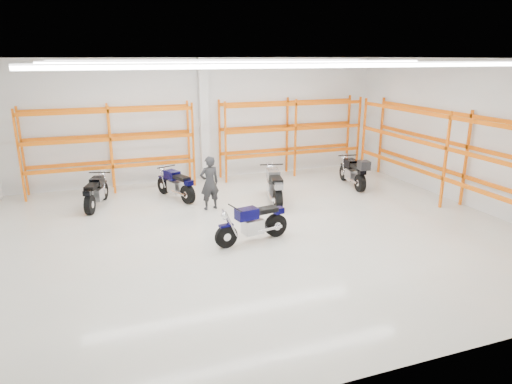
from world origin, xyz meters
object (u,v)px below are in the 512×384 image
object	(u,v)px
structural_column	(204,121)
motorcycle_back_d	(354,173)
motorcycle_back_a	(96,193)
standing_man	(210,183)
motorcycle_main	(255,224)
motorcycle_back_c	(274,187)
motorcycle_back_b	(176,185)

from	to	relation	value
structural_column	motorcycle_back_d	bearing A→B (deg)	-31.53
motorcycle_back_a	motorcycle_back_d	xyz separation A→B (m)	(8.78, -0.74, 0.08)
motorcycle_back_a	standing_man	xyz separation A→B (m)	(3.31, -1.34, 0.36)
motorcycle_main	motorcycle_back_c	distance (m)	3.20
motorcycle_back_c	motorcycle_back_b	bearing A→B (deg)	152.61
motorcycle_main	standing_man	distance (m)	2.93
motorcycle_back_d	structural_column	distance (m)	5.82
motorcycle_back_b	motorcycle_back_d	xyz separation A→B (m)	(6.25, -0.76, 0.07)
motorcycle_back_a	standing_man	size ratio (longest dim) A/B	1.19
motorcycle_back_c	standing_man	world-z (taller)	standing_man
motorcycle_back_d	motorcycle_back_c	bearing A→B (deg)	-167.84
motorcycle_back_c	structural_column	distance (m)	4.24
standing_man	structural_column	world-z (taller)	structural_column
motorcycle_back_c	standing_man	distance (m)	2.11
motorcycle_main	motorcycle_back_a	world-z (taller)	motorcycle_main
structural_column	motorcycle_back_a	bearing A→B (deg)	-151.75
motorcycle_back_d	motorcycle_back_b	bearing A→B (deg)	173.09
motorcycle_back_c	structural_column	world-z (taller)	structural_column
motorcycle_back_d	structural_column	bearing A→B (deg)	148.47
motorcycle_back_b	standing_man	size ratio (longest dim) A/B	1.18
standing_man	motorcycle_back_a	bearing A→B (deg)	-30.45
motorcycle_back_c	structural_column	xyz separation A→B (m)	(-1.36, 3.64, 1.72)
motorcycle_back_b	standing_man	bearing A→B (deg)	-60.19
motorcycle_back_a	motorcycle_back_b	distance (m)	2.53
motorcycle_back_c	motorcycle_back_d	world-z (taller)	same
motorcycle_back_b	standing_man	world-z (taller)	standing_man
standing_man	motorcycle_back_d	bearing A→B (deg)	177.96
standing_man	structural_column	xyz separation A→B (m)	(0.73, 3.51, 1.42)
motorcycle_back_c	motorcycle_back_d	size ratio (longest dim) A/B	1.03
motorcycle_back_a	structural_column	size ratio (longest dim) A/B	0.44
motorcycle_main	motorcycle_back_d	xyz separation A→B (m)	(5.03, 3.47, 0.07)
standing_man	structural_column	bearing A→B (deg)	-110.11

